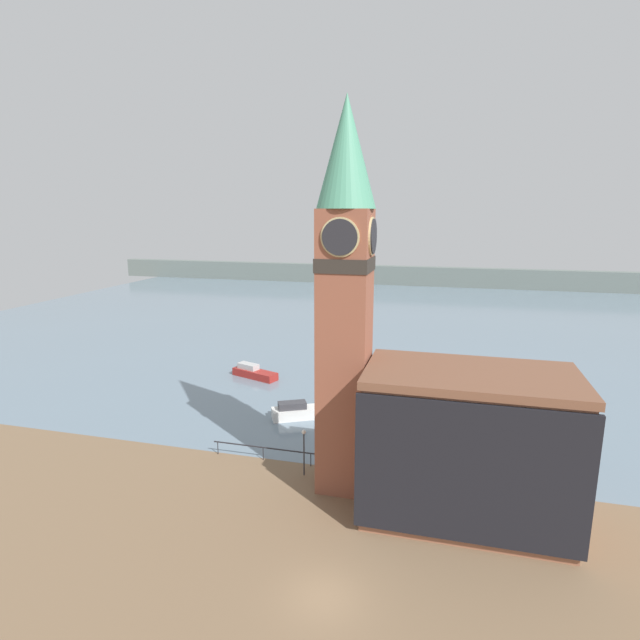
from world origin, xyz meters
TOP-DOWN VIEW (x-y plane):
  - ground_plane at (0.00, 0.00)m, footprint 160.00×160.00m
  - water at (0.00, 72.85)m, footprint 160.00×120.00m
  - far_shoreline at (0.00, 112.85)m, footprint 180.00×3.00m
  - pier_railing at (-8.08, 12.60)m, footprint 8.33×0.08m
  - clock_tower at (-1.27, 10.59)m, footprint 3.78×3.78m
  - pier_building at (6.89, 8.98)m, footprint 12.80×7.36m
  - boat_near at (-7.53, 21.23)m, footprint 6.03×4.15m
  - boat_far at (-16.40, 31.16)m, footprint 5.98×3.47m
  - mooring_bollard_near at (-2.78, 9.62)m, footprint 0.32×0.32m
  - lamp_post at (-4.34, 11.21)m, footprint 0.32×0.32m

SIDE VIEW (x-z plane):
  - water at x=0.00m, z-range 0.00..0.00m
  - ground_plane at x=0.00m, z-range 0.00..0.00m
  - mooring_bollard_near at x=-2.78m, z-range 0.03..0.70m
  - boat_far at x=-16.40m, z-range -0.18..1.34m
  - boat_near at x=-7.53m, z-range -0.18..1.45m
  - pier_railing at x=-8.08m, z-range 0.39..1.48m
  - far_shoreline at x=0.00m, z-range 0.00..5.00m
  - lamp_post at x=-4.34m, z-range 0.74..4.32m
  - pier_building at x=6.89m, z-range 0.02..9.61m
  - clock_tower at x=-1.27m, z-range 0.84..26.91m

